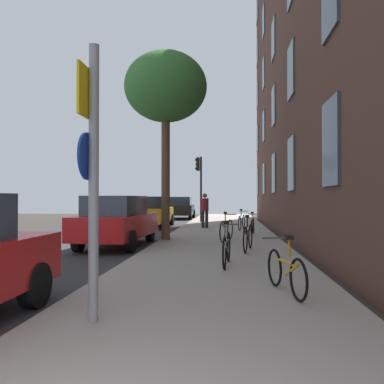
{
  "coord_description": "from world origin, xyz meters",
  "views": [
    {
      "loc": [
        1.38,
        -1.12,
        1.57
      ],
      "look_at": [
        0.18,
        11.85,
        1.76
      ],
      "focal_mm": 36.99,
      "sensor_mm": 36.0,
      "label": 1
    }
  ],
  "objects_px": {
    "sign_post": "(92,164)",
    "car_1": "(117,220)",
    "bicycle_2": "(248,237)",
    "bicycle_4": "(253,226)",
    "tree_near": "(166,88)",
    "bicycle_5": "(242,222)",
    "bicycle_1": "(227,248)",
    "traffic_light": "(199,177)",
    "bicycle_3": "(226,229)",
    "car_3": "(180,207)",
    "bicycle_0": "(286,270)",
    "car_2": "(152,211)",
    "pedestrian_0": "(205,208)"
  },
  "relations": [
    {
      "from": "bicycle_1",
      "to": "bicycle_2",
      "type": "bearing_deg",
      "value": 76.61
    },
    {
      "from": "sign_post",
      "to": "bicycle_0",
      "type": "height_order",
      "value": "sign_post"
    },
    {
      "from": "tree_near",
      "to": "bicycle_1",
      "type": "height_order",
      "value": "tree_near"
    },
    {
      "from": "bicycle_5",
      "to": "sign_post",
      "type": "bearing_deg",
      "value": -99.2
    },
    {
      "from": "traffic_light",
      "to": "bicycle_3",
      "type": "height_order",
      "value": "traffic_light"
    },
    {
      "from": "bicycle_5",
      "to": "bicycle_0",
      "type": "bearing_deg",
      "value": -88.7
    },
    {
      "from": "sign_post",
      "to": "car_2",
      "type": "distance_m",
      "value": 16.42
    },
    {
      "from": "bicycle_1",
      "to": "car_1",
      "type": "distance_m",
      "value": 5.24
    },
    {
      "from": "bicycle_1",
      "to": "pedestrian_0",
      "type": "distance_m",
      "value": 10.56
    },
    {
      "from": "bicycle_1",
      "to": "car_3",
      "type": "xyz_separation_m",
      "value": [
        -3.52,
        20.55,
        0.35
      ]
    },
    {
      "from": "tree_near",
      "to": "car_3",
      "type": "height_order",
      "value": "tree_near"
    },
    {
      "from": "bicycle_0",
      "to": "bicycle_1",
      "type": "xyz_separation_m",
      "value": [
        -0.91,
        2.4,
        0.03
      ]
    },
    {
      "from": "traffic_light",
      "to": "bicycle_3",
      "type": "xyz_separation_m",
      "value": [
        1.68,
        -10.43,
        -2.29
      ]
    },
    {
      "from": "bicycle_0",
      "to": "bicycle_3",
      "type": "xyz_separation_m",
      "value": [
        -0.94,
        7.2,
        0.04
      ]
    },
    {
      "from": "sign_post",
      "to": "bicycle_0",
      "type": "bearing_deg",
      "value": 32.65
    },
    {
      "from": "bicycle_4",
      "to": "car_2",
      "type": "height_order",
      "value": "car_2"
    },
    {
      "from": "traffic_light",
      "to": "bicycle_2",
      "type": "xyz_separation_m",
      "value": [
        2.28,
        -12.83,
        -2.29
      ]
    },
    {
      "from": "sign_post",
      "to": "bicycle_4",
      "type": "xyz_separation_m",
      "value": [
        2.55,
        11.19,
        -1.5
      ]
    },
    {
      "from": "bicycle_0",
      "to": "bicycle_4",
      "type": "bearing_deg",
      "value": 89.56
    },
    {
      "from": "bicycle_5",
      "to": "car_1",
      "type": "distance_m",
      "value": 7.07
    },
    {
      "from": "car_3",
      "to": "tree_near",
      "type": "bearing_deg",
      "value": -84.89
    },
    {
      "from": "bicycle_4",
      "to": "tree_near",
      "type": "bearing_deg",
      "value": -145.41
    },
    {
      "from": "bicycle_2",
      "to": "car_3",
      "type": "relative_size",
      "value": 0.39
    },
    {
      "from": "pedestrian_0",
      "to": "sign_post",
      "type": "bearing_deg",
      "value": -91.83
    },
    {
      "from": "bicycle_2",
      "to": "bicycle_4",
      "type": "bearing_deg",
      "value": 85.12
    },
    {
      "from": "bicycle_3",
      "to": "pedestrian_0",
      "type": "relative_size",
      "value": 1.0
    },
    {
      "from": "bicycle_1",
      "to": "car_1",
      "type": "height_order",
      "value": "car_1"
    },
    {
      "from": "car_1",
      "to": "traffic_light",
      "type": "bearing_deg",
      "value": 80.99
    },
    {
      "from": "bicycle_0",
      "to": "pedestrian_0",
      "type": "height_order",
      "value": "pedestrian_0"
    },
    {
      "from": "sign_post",
      "to": "car_1",
      "type": "distance_m",
      "value": 8.18
    },
    {
      "from": "bicycle_1",
      "to": "car_2",
      "type": "relative_size",
      "value": 0.37
    },
    {
      "from": "pedestrian_0",
      "to": "car_1",
      "type": "distance_m",
      "value": 7.04
    },
    {
      "from": "car_1",
      "to": "bicycle_1",
      "type": "bearing_deg",
      "value": -47.89
    },
    {
      "from": "bicycle_0",
      "to": "car_1",
      "type": "bearing_deg",
      "value": 125.11
    },
    {
      "from": "traffic_light",
      "to": "car_1",
      "type": "height_order",
      "value": "traffic_light"
    },
    {
      "from": "traffic_light",
      "to": "pedestrian_0",
      "type": "distance_m",
      "value": 5.08
    },
    {
      "from": "bicycle_2",
      "to": "car_1",
      "type": "bearing_deg",
      "value": 160.05
    },
    {
      "from": "bicycle_3",
      "to": "car_2",
      "type": "distance_m",
      "value": 8.42
    },
    {
      "from": "car_1",
      "to": "car_3",
      "type": "xyz_separation_m",
      "value": [
        -0.01,
        16.67,
        0.0
      ]
    },
    {
      "from": "traffic_light",
      "to": "tree_near",
      "type": "xyz_separation_m",
      "value": [
        -0.42,
        -10.18,
        2.58
      ]
    },
    {
      "from": "car_1",
      "to": "bicycle_3",
      "type": "bearing_deg",
      "value": 14.78
    },
    {
      "from": "sign_post",
      "to": "bicycle_4",
      "type": "relative_size",
      "value": 2.08
    },
    {
      "from": "car_1",
      "to": "tree_near",
      "type": "bearing_deg",
      "value": 40.35
    },
    {
      "from": "car_3",
      "to": "bicycle_2",
      "type": "bearing_deg",
      "value": -77.3
    },
    {
      "from": "sign_post",
      "to": "bicycle_3",
      "type": "distance_m",
      "value": 9.04
    },
    {
      "from": "tree_near",
      "to": "bicycle_4",
      "type": "bearing_deg",
      "value": 34.59
    },
    {
      "from": "bicycle_5",
      "to": "tree_near",
      "type": "bearing_deg",
      "value": -121.34
    },
    {
      "from": "sign_post",
      "to": "bicycle_3",
      "type": "height_order",
      "value": "sign_post"
    },
    {
      "from": "bicycle_4",
      "to": "car_1",
      "type": "xyz_separation_m",
      "value": [
        -4.49,
        -3.32,
        0.37
      ]
    },
    {
      "from": "tree_near",
      "to": "bicycle_5",
      "type": "xyz_separation_m",
      "value": [
        2.77,
        4.55,
        -4.9
      ]
    }
  ]
}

